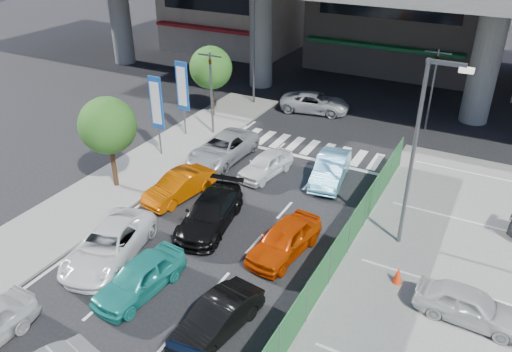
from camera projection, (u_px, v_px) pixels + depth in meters
The scene contains 24 objects.
ground at pixel (184, 272), 19.70m from camera, with size 120.00×120.00×0.00m, color black.
parking_lot at pixel (488, 337), 16.71m from camera, with size 12.00×28.00×0.06m, color slate.
sidewalk_left at pixel (117, 186), 25.65m from camera, with size 4.00×30.00×0.12m, color slate.
fence_run at pixel (320, 282), 17.86m from camera, with size 0.16×22.00×1.80m, color #205E2B, non-canonical shape.
traffic_light_left at pixel (211, 73), 29.66m from camera, with size 1.60×1.24×5.20m.
traffic_light_right at pixel (435, 70), 30.26m from camera, with size 1.60×1.24×5.20m.
street_lamp_right at pixel (420, 142), 19.11m from camera, with size 1.65×0.22×8.00m.
street_lamp_left at pixel (256, 38), 33.96m from camera, with size 1.65×0.22×8.00m.
signboard_near at pixel (157, 105), 27.38m from camera, with size 0.80×0.14×4.70m.
signboard_far at pixel (182, 89), 29.87m from camera, with size 0.80×0.14×4.70m.
tree_near at pixel (108, 126), 24.05m from camera, with size 2.80×2.80×4.80m.
tree_far at pixel (211, 68), 32.52m from camera, with size 2.80×2.80×4.80m.
sedan_white_mid_left at pixel (109, 245), 20.15m from camera, with size 2.29×4.97×1.38m, color white.
taxi_teal_mid at pixel (140, 277), 18.43m from camera, with size 1.59×3.94×1.34m, color teal.
hatch_black_mid_right at pixel (217, 318), 16.69m from camera, with size 1.31×3.75×1.24m, color black.
taxi_orange_left at pixel (179, 186), 24.44m from camera, with size 1.37×3.93×1.30m, color #C34D01.
sedan_black_mid at pixel (210, 213), 22.24m from camera, with size 1.93×4.76×1.38m, color black.
taxi_orange_right at pixel (285, 239), 20.47m from camera, with size 1.63×4.05×1.38m, color #C83803.
wagon_silver_front_left at pixel (223, 148), 28.10m from camera, with size 2.29×4.97×1.38m, color #9B9EA2.
sedan_white_front_mid at pixel (266, 164), 26.49m from camera, with size 1.47×3.65×1.24m, color white.
kei_truck_front_right at pixel (331, 169), 25.90m from camera, with size 1.46×4.19×1.38m, color #69B6E3.
crossing_wagon_silver at pixel (315, 103), 34.61m from camera, with size 2.18×4.74×1.32m, color #AEAFB6.
parked_sedan_white at pixel (469, 305), 17.15m from camera, with size 1.45×3.61×1.23m, color silver.
traffic_cone at pixel (398, 275), 18.94m from camera, with size 0.36×0.36×0.71m, color #FE350E.
Camera 1 is at (9.77, -12.30, 12.81)m, focal length 35.00 mm.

